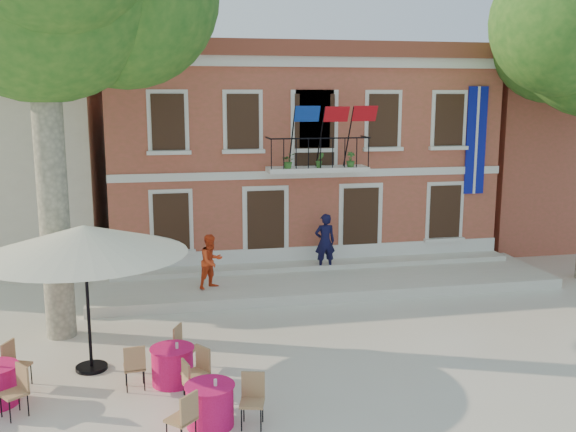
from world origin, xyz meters
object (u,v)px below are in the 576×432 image
Objects in this scene: pedestrian_navy at (325,242)px; pedestrian_orange at (211,261)px; cafe_table_1 at (210,403)px; cafe_table_3 at (172,364)px; patio_umbrella at (84,240)px.

pedestrian_navy reaches higher than pedestrian_orange.
pedestrian_navy is 1.00× the size of cafe_table_1.
pedestrian_navy is 0.98× the size of cafe_table_3.
patio_umbrella is 2.69× the size of pedestrian_orange.
patio_umbrella is 4.42m from cafe_table_1.
pedestrian_orange is (-3.73, -1.31, -0.12)m from pedestrian_navy.
cafe_table_3 is at bearing 108.30° from cafe_table_1.
pedestrian_orange is (2.95, 4.50, -1.75)m from patio_umbrella.
cafe_table_3 is at bearing -137.21° from pedestrian_orange.
cafe_table_1 is at bearing -129.42° from pedestrian_orange.
cafe_table_3 is at bearing -31.58° from patio_umbrella.
patio_umbrella is 8.99m from pedestrian_navy.
cafe_table_1 is (-0.63, -7.39, -0.66)m from pedestrian_orange.
pedestrian_orange is 0.87× the size of cafe_table_1.
pedestrian_orange reaches higher than cafe_table_1.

